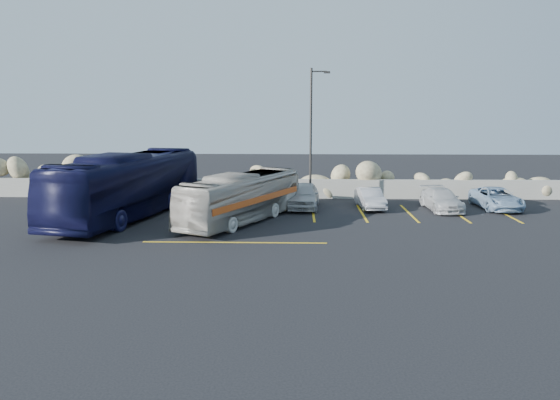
{
  "coord_description": "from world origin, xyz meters",
  "views": [
    {
      "loc": [
        1.66,
        -22.67,
        5.8
      ],
      "look_at": [
        0.86,
        4.0,
        1.23
      ],
      "focal_mm": 35.0,
      "sensor_mm": 36.0,
      "label": 1
    }
  ],
  "objects_px": {
    "vintage_bus": "(242,198)",
    "car_d": "(496,198)",
    "car_b": "(370,198)",
    "car_c": "(441,200)",
    "tour_coach": "(128,185)",
    "car_a": "(303,195)",
    "lamppost": "(312,133)"
  },
  "relations": [
    {
      "from": "lamppost",
      "to": "car_d",
      "type": "height_order",
      "value": "lamppost"
    },
    {
      "from": "vintage_bus",
      "to": "car_d",
      "type": "relative_size",
      "value": 2.07
    },
    {
      "from": "vintage_bus",
      "to": "car_d",
      "type": "distance_m",
      "value": 14.88
    },
    {
      "from": "car_b",
      "to": "car_c",
      "type": "xyz_separation_m",
      "value": [
        3.99,
        -0.38,
        0.01
      ]
    },
    {
      "from": "car_a",
      "to": "car_c",
      "type": "relative_size",
      "value": 1.05
    },
    {
      "from": "lamppost",
      "to": "car_d",
      "type": "relative_size",
      "value": 1.84
    },
    {
      "from": "car_a",
      "to": "tour_coach",
      "type": "bearing_deg",
      "value": -158.1
    },
    {
      "from": "vintage_bus",
      "to": "lamppost",
      "type": "bearing_deg",
      "value": 80.03
    },
    {
      "from": "vintage_bus",
      "to": "car_a",
      "type": "height_order",
      "value": "vintage_bus"
    },
    {
      "from": "car_a",
      "to": "car_c",
      "type": "bearing_deg",
      "value": 1.43
    },
    {
      "from": "car_b",
      "to": "tour_coach",
      "type": "bearing_deg",
      "value": -172.29
    },
    {
      "from": "car_a",
      "to": "car_d",
      "type": "xyz_separation_m",
      "value": [
        11.12,
        0.1,
        -0.13
      ]
    },
    {
      "from": "vintage_bus",
      "to": "car_b",
      "type": "xyz_separation_m",
      "value": [
        7.04,
        3.94,
        -0.66
      ]
    },
    {
      "from": "car_a",
      "to": "car_d",
      "type": "height_order",
      "value": "car_a"
    },
    {
      "from": "car_c",
      "to": "car_d",
      "type": "bearing_deg",
      "value": 5.17
    },
    {
      "from": "lamppost",
      "to": "tour_coach",
      "type": "height_order",
      "value": "lamppost"
    },
    {
      "from": "lamppost",
      "to": "tour_coach",
      "type": "distance_m",
      "value": 10.84
    },
    {
      "from": "lamppost",
      "to": "car_a",
      "type": "relative_size",
      "value": 1.85
    },
    {
      "from": "tour_coach",
      "to": "car_d",
      "type": "xyz_separation_m",
      "value": [
        20.41,
        3.04,
        -1.1
      ]
    },
    {
      "from": "car_c",
      "to": "car_b",
      "type": "bearing_deg",
      "value": 171.11
    },
    {
      "from": "tour_coach",
      "to": "car_a",
      "type": "distance_m",
      "value": 9.79
    },
    {
      "from": "car_b",
      "to": "car_c",
      "type": "height_order",
      "value": "car_c"
    },
    {
      "from": "lamppost",
      "to": "car_c",
      "type": "relative_size",
      "value": 1.94
    },
    {
      "from": "car_d",
      "to": "tour_coach",
      "type": "bearing_deg",
      "value": -173.21
    },
    {
      "from": "lamppost",
      "to": "tour_coach",
      "type": "bearing_deg",
      "value": -158.11
    },
    {
      "from": "vintage_bus",
      "to": "car_b",
      "type": "bearing_deg",
      "value": 55.79
    },
    {
      "from": "car_a",
      "to": "vintage_bus",
      "type": "bearing_deg",
      "value": -124.41
    },
    {
      "from": "lamppost",
      "to": "car_b",
      "type": "xyz_separation_m",
      "value": [
        3.38,
        -1.0,
        -3.71
      ]
    },
    {
      "from": "vintage_bus",
      "to": "car_c",
      "type": "relative_size",
      "value": 2.18
    },
    {
      "from": "tour_coach",
      "to": "car_b",
      "type": "xyz_separation_m",
      "value": [
        13.15,
        2.92,
        -1.12
      ]
    },
    {
      "from": "car_b",
      "to": "car_c",
      "type": "distance_m",
      "value": 4.0
    },
    {
      "from": "vintage_bus",
      "to": "car_c",
      "type": "distance_m",
      "value": 11.6
    }
  ]
}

